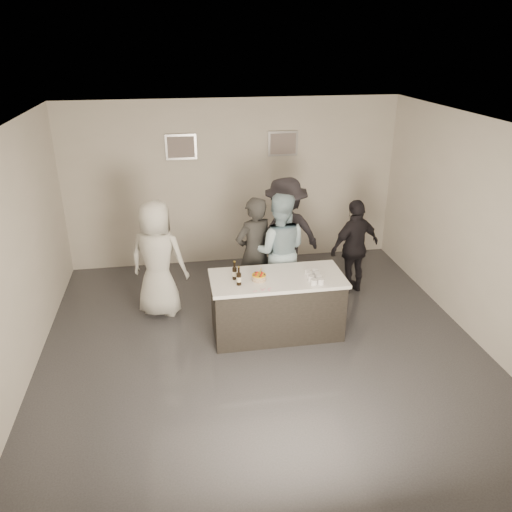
% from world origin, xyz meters
% --- Properties ---
extents(floor, '(6.00, 6.00, 0.00)m').
position_xyz_m(floor, '(0.00, 0.00, 0.00)').
color(floor, '#3D3D42').
rests_on(floor, ground).
extents(ceiling, '(6.00, 6.00, 0.00)m').
position_xyz_m(ceiling, '(0.00, 0.00, 3.00)').
color(ceiling, white).
extents(wall_back, '(6.00, 0.04, 3.00)m').
position_xyz_m(wall_back, '(0.00, 3.00, 1.50)').
color(wall_back, beige).
rests_on(wall_back, ground).
extents(wall_front, '(6.00, 0.04, 3.00)m').
position_xyz_m(wall_front, '(0.00, -3.00, 1.50)').
color(wall_front, beige).
rests_on(wall_front, ground).
extents(wall_left, '(0.04, 6.00, 3.00)m').
position_xyz_m(wall_left, '(-3.00, 0.00, 1.50)').
color(wall_left, beige).
rests_on(wall_left, ground).
extents(wall_right, '(0.04, 6.00, 3.00)m').
position_xyz_m(wall_right, '(3.00, 0.00, 1.50)').
color(wall_right, beige).
rests_on(wall_right, ground).
extents(picture_left, '(0.54, 0.04, 0.44)m').
position_xyz_m(picture_left, '(-0.90, 2.97, 2.20)').
color(picture_left, '#B2B2B7').
rests_on(picture_left, wall_back).
extents(picture_right, '(0.54, 0.04, 0.44)m').
position_xyz_m(picture_right, '(0.90, 2.97, 2.20)').
color(picture_right, '#B2B2B7').
rests_on(picture_right, wall_back).
extents(bar_counter, '(1.86, 0.86, 0.90)m').
position_xyz_m(bar_counter, '(0.27, 0.30, 0.45)').
color(bar_counter, white).
rests_on(bar_counter, ground).
extents(cake, '(0.19, 0.19, 0.07)m').
position_xyz_m(cake, '(-0.00, 0.25, 0.94)').
color(cake, gold).
rests_on(cake, bar_counter).
extents(beer_bottle_a, '(0.07, 0.07, 0.26)m').
position_xyz_m(beer_bottle_a, '(-0.32, 0.33, 1.03)').
color(beer_bottle_a, black).
rests_on(beer_bottle_a, bar_counter).
extents(beer_bottle_b, '(0.07, 0.07, 0.26)m').
position_xyz_m(beer_bottle_b, '(-0.29, 0.16, 1.03)').
color(beer_bottle_b, black).
rests_on(beer_bottle_b, bar_counter).
extents(tumbler_cluster, '(0.19, 0.40, 0.08)m').
position_xyz_m(tumbler_cluster, '(0.75, 0.15, 0.94)').
color(tumbler_cluster, gold).
rests_on(tumbler_cluster, bar_counter).
extents(candles, '(0.24, 0.08, 0.01)m').
position_xyz_m(candles, '(-0.02, -0.05, 0.90)').
color(candles, pink).
rests_on(candles, bar_counter).
extents(person_main_black, '(0.77, 0.66, 1.79)m').
position_xyz_m(person_main_black, '(0.09, 1.19, 0.89)').
color(person_main_black, '#272727').
rests_on(person_main_black, ground).
extents(person_main_blue, '(1.02, 0.87, 1.84)m').
position_xyz_m(person_main_blue, '(0.47, 1.16, 0.92)').
color(person_main_blue, '#A0C1D2').
rests_on(person_main_blue, ground).
extents(person_guest_left, '(1.03, 0.85, 1.80)m').
position_xyz_m(person_guest_left, '(-1.37, 1.19, 0.90)').
color(person_guest_left, silver).
rests_on(person_guest_left, ground).
extents(person_guest_right, '(1.01, 0.69, 1.60)m').
position_xyz_m(person_guest_right, '(1.78, 1.38, 0.80)').
color(person_guest_right, black).
rests_on(person_guest_right, ground).
extents(person_guest_back, '(1.37, 0.98, 1.92)m').
position_xyz_m(person_guest_back, '(0.68, 1.68, 0.96)').
color(person_guest_back, black).
rests_on(person_guest_back, ground).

